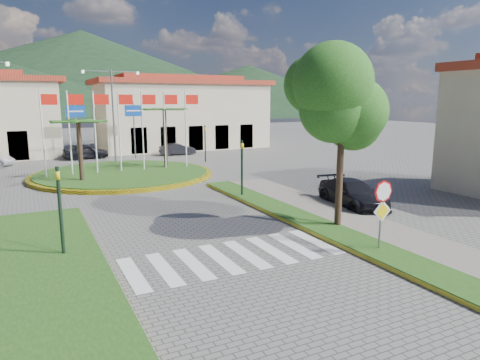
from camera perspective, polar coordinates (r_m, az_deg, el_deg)
name	(u,v)px	position (r m, az deg, el deg)	size (l,w,h in m)	color
ground	(295,305)	(11.94, 7.41, -16.24)	(160.00, 160.00, 0.00)	slate
sidewalk_right	(401,246)	(17.01, 20.66, -8.23)	(4.00, 28.00, 0.15)	gray
verge_right	(376,251)	(16.18, 17.74, -8.97)	(1.60, 28.00, 0.18)	#1D4814
median_left	(22,267)	(15.69, -27.07, -10.28)	(5.00, 14.00, 0.18)	#1D4814
crosswalk	(231,257)	(15.12, -1.23, -10.18)	(8.00, 3.00, 0.01)	silver
roundabout_island	(123,174)	(31.78, -15.32, 0.84)	(12.70, 12.70, 6.00)	yellow
stop_sign	(382,204)	(15.75, 18.44, -3.08)	(0.80, 0.11, 2.65)	slate
deciduous_tree	(343,105)	(17.97, 13.53, 9.70)	(3.60, 3.60, 6.80)	black
traffic_light_left	(60,203)	(15.67, -22.89, -2.88)	(0.15, 0.18, 3.20)	black
traffic_light_right	(242,163)	(23.55, 0.26, 2.25)	(0.15, 0.18, 3.20)	black
traffic_light_far	(205,140)	(37.66, -4.67, 5.37)	(0.18, 0.15, 3.20)	black
direction_sign_west	(76,122)	(39.98, -21.01, 7.29)	(1.60, 0.14, 5.20)	slate
direction_sign_east	(134,120)	(40.79, -13.96, 7.73)	(1.60, 0.14, 5.20)	slate
street_lamp_centre	(113,110)	(39.41, -16.57, 8.92)	(4.80, 0.16, 8.00)	slate
building_right	(181,113)	(49.47, -7.83, 8.84)	(19.08, 9.54, 8.05)	beige
hill_far_mid	(84,73)	(170.34, -20.10, 13.25)	(180.00, 180.00, 30.00)	black
hill_far_east	(249,90)	(162.68, 1.22, 11.92)	(120.00, 120.00, 18.00)	black
hill_near_back	(5,90)	(138.84, -28.83, 10.43)	(110.00, 110.00, 16.00)	black
car_dark_a	(86,152)	(42.02, -19.88, 3.59)	(1.61, 4.00, 1.36)	black
car_dark_b	(177,149)	(42.79, -8.36, 4.09)	(1.23, 3.53, 1.16)	black
car_side_right	(353,194)	(22.53, 14.78, -1.76)	(1.90, 4.67, 1.36)	black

